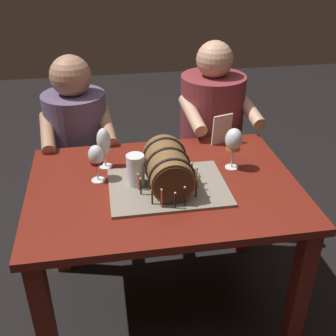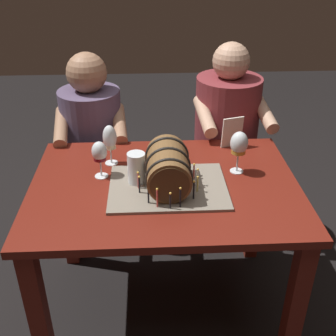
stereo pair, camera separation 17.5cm
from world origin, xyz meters
name	(u,v)px [view 2 (the right image)]	position (x,y,z in m)	size (l,w,h in m)	color
ground_plane	(165,303)	(0.00, 0.00, 0.00)	(8.00, 8.00, 0.00)	black
dining_table	(165,207)	(0.00, 0.00, 0.62)	(1.17, 0.84, 0.74)	maroon
barrel_cake	(168,171)	(0.01, -0.04, 0.83)	(0.50, 0.37, 0.20)	gray
wine_glass_white	(110,139)	(-0.24, 0.19, 0.87)	(0.06, 0.06, 0.20)	white
wine_glass_amber	(239,145)	(0.33, 0.09, 0.88)	(0.08, 0.08, 0.20)	white
wine_glass_red	(99,153)	(-0.28, 0.07, 0.86)	(0.07, 0.07, 0.17)	white
beer_pint	(137,170)	(-0.12, 0.00, 0.81)	(0.08, 0.08, 0.15)	white
menu_card	(232,132)	(0.36, 0.34, 0.82)	(0.11, 0.01, 0.16)	silver
person_seated_left	(95,156)	(-0.39, 0.66, 0.54)	(0.41, 0.49, 1.15)	#372D40
person_seated_right	(225,148)	(0.39, 0.66, 0.57)	(0.43, 0.51, 1.19)	#4C1B1E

